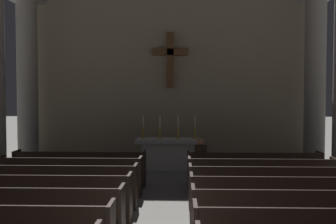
{
  "coord_description": "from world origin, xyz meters",
  "views": [
    {
      "loc": [
        0.39,
        -4.59,
        2.47
      ],
      "look_at": [
        0.0,
        7.52,
        1.94
      ],
      "focal_mm": 43.19,
      "sensor_mm": 36.0,
      "label": 1
    }
  ],
  "objects": [
    {
      "name": "pew_left_row_6",
      "position": [
        -2.33,
        5.08,
        0.48
      ],
      "size": [
        3.53,
        0.5,
        0.95
      ],
      "color": "black",
      "rests_on": "ground"
    },
    {
      "name": "apse_with_cross",
      "position": [
        0.0,
        10.34,
        3.36
      ],
      "size": [
        10.82,
        0.49,
        6.71
      ],
      "color": "gray",
      "rests_on": "ground"
    },
    {
      "name": "candlestick_outer_right",
      "position": [
        0.85,
        8.64,
        1.25
      ],
      "size": [
        0.16,
        0.16,
        0.73
      ],
      "color": "#B79338",
      "rests_on": "altar"
    },
    {
      "name": "candlestick_inner_left",
      "position": [
        -0.3,
        8.64,
        1.25
      ],
      "size": [
        0.16,
        0.16,
        0.73
      ],
      "color": "#B79338",
      "rests_on": "altar"
    },
    {
      "name": "column_right_fourth",
      "position": [
        4.85,
        9.05,
        2.8
      ],
      "size": [
        1.04,
        1.04,
        5.77
      ],
      "color": "gray",
      "rests_on": "ground"
    },
    {
      "name": "column_left_fourth",
      "position": [
        -4.85,
        9.05,
        2.8
      ],
      "size": [
        1.04,
        1.04,
        5.77
      ],
      "color": "gray",
      "rests_on": "ground"
    },
    {
      "name": "pew_right_row_7",
      "position": [
        2.33,
        6.11,
        0.48
      ],
      "size": [
        3.53,
        0.5,
        0.95
      ],
      "color": "black",
      "rests_on": "ground"
    },
    {
      "name": "pew_right_row_5",
      "position": [
        2.33,
        4.06,
        0.48
      ],
      "size": [
        3.53,
        0.5,
        0.95
      ],
      "color": "black",
      "rests_on": "ground"
    },
    {
      "name": "candlestick_inner_right",
      "position": [
        0.3,
        8.64,
        1.25
      ],
      "size": [
        0.16,
        0.16,
        0.73
      ],
      "color": "#B79338",
      "rests_on": "altar"
    },
    {
      "name": "pew_right_row_3",
      "position": [
        2.33,
        2.01,
        0.48
      ],
      "size": [
        3.53,
        0.5,
        0.95
      ],
      "color": "black",
      "rests_on": "ground"
    },
    {
      "name": "altar",
      "position": [
        0.0,
        8.64,
        0.53
      ],
      "size": [
        2.2,
        0.9,
        1.01
      ],
      "color": "#BCB7AD",
      "rests_on": "ground"
    },
    {
      "name": "lone_worshipper",
      "position": [
        0.91,
        6.15,
        0.69
      ],
      "size": [
        0.32,
        0.43,
        1.32
      ],
      "color": "#26262B",
      "rests_on": "ground"
    },
    {
      "name": "pew_left_row_7",
      "position": [
        -2.33,
        6.11,
        0.48
      ],
      "size": [
        3.53,
        0.5,
        0.95
      ],
      "color": "black",
      "rests_on": "ground"
    },
    {
      "name": "pew_right_row_4",
      "position": [
        2.33,
        3.03,
        0.48
      ],
      "size": [
        3.53,
        0.5,
        0.95
      ],
      "color": "black",
      "rests_on": "ground"
    },
    {
      "name": "pew_left_row_4",
      "position": [
        -2.33,
        3.03,
        0.48
      ],
      "size": [
        3.53,
        0.5,
        0.95
      ],
      "color": "black",
      "rests_on": "ground"
    },
    {
      "name": "pew_right_row_6",
      "position": [
        2.33,
        5.08,
        0.48
      ],
      "size": [
        3.53,
        0.5,
        0.95
      ],
      "color": "black",
      "rests_on": "ground"
    },
    {
      "name": "pew_left_row_5",
      "position": [
        -2.33,
        4.06,
        0.48
      ],
      "size": [
        3.53,
        0.5,
        0.95
      ],
      "color": "black",
      "rests_on": "ground"
    },
    {
      "name": "candlestick_outer_left",
      "position": [
        -0.85,
        8.64,
        1.25
      ],
      "size": [
        0.16,
        0.16,
        0.73
      ],
      "color": "#B79338",
      "rests_on": "altar"
    },
    {
      "name": "pew_left_row_3",
      "position": [
        -2.33,
        2.01,
        0.48
      ],
      "size": [
        3.53,
        0.5,
        0.95
      ],
      "color": "black",
      "rests_on": "ground"
    }
  ]
}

